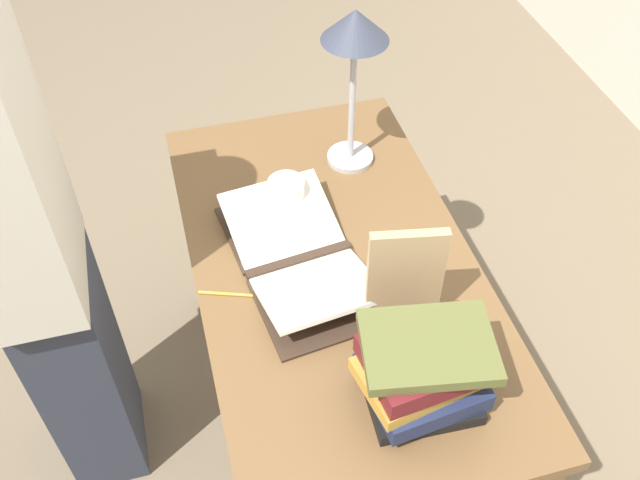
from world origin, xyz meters
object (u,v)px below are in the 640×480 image
(book_standing_upright, at_px, (405,278))
(person_reader, at_px, (41,270))
(reading_lamp, at_px, (355,43))
(book_stack_tall, at_px, (424,370))
(pencil, at_px, (229,294))
(coffee_mug, at_px, (286,195))
(open_book, at_px, (299,257))

(book_standing_upright, bearing_deg, person_reader, -100.91)
(person_reader, bearing_deg, reading_lamp, -72.65)
(book_stack_tall, height_order, pencil, book_stack_tall)
(pencil, bearing_deg, coffee_mug, 141.19)
(book_stack_tall, relative_size, reading_lamp, 0.61)
(book_stack_tall, height_order, person_reader, person_reader)
(reading_lamp, height_order, person_reader, person_reader)
(reading_lamp, bearing_deg, book_standing_upright, -5.39)
(open_book, relative_size, coffee_mug, 4.34)
(book_stack_tall, xyz_separation_m, reading_lamp, (-0.78, 0.08, 0.28))
(book_standing_upright, height_order, reading_lamp, reading_lamp)
(book_stack_tall, distance_m, pencil, 0.51)
(book_stack_tall, xyz_separation_m, coffee_mug, (-0.63, -0.14, -0.05))
(book_standing_upright, xyz_separation_m, person_reader, (-0.31, -0.78, -0.08))
(coffee_mug, bearing_deg, pencil, -38.81)
(coffee_mug, relative_size, pencil, 0.91)
(book_stack_tall, xyz_separation_m, pencil, (-0.38, -0.34, -0.09))
(open_book, relative_size, pencil, 3.97)
(coffee_mug, bearing_deg, reading_lamp, 124.09)
(open_book, bearing_deg, reading_lamp, 138.59)
(book_stack_tall, distance_m, book_standing_upright, 0.21)
(pencil, bearing_deg, book_standing_upright, 65.38)
(open_book, relative_size, person_reader, 0.34)
(book_stack_tall, bearing_deg, person_reader, -124.41)
(coffee_mug, height_order, pencil, coffee_mug)
(book_standing_upright, xyz_separation_m, pencil, (-0.17, -0.37, -0.14))
(open_book, height_order, coffee_mug, coffee_mug)
(coffee_mug, height_order, person_reader, person_reader)
(book_standing_upright, xyz_separation_m, coffee_mug, (-0.42, -0.17, -0.09))
(reading_lamp, bearing_deg, pencil, -46.54)
(open_book, distance_m, pencil, 0.19)
(open_book, distance_m, book_stack_tall, 0.46)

